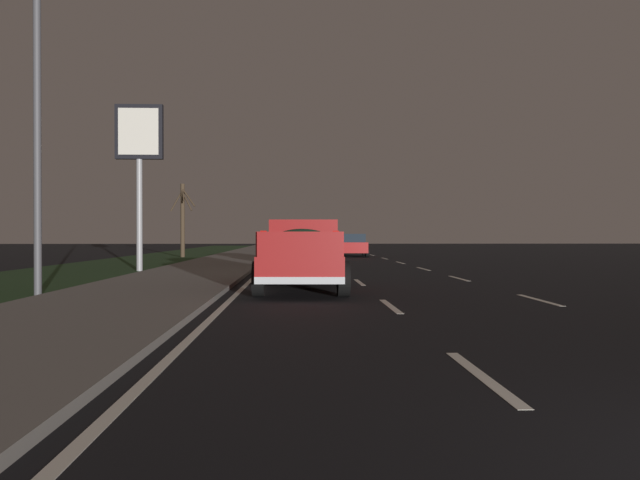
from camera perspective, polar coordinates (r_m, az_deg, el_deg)
ground at (r=29.97m, az=4.86°, el=-2.31°), size 144.00×144.00×0.00m
sidewalk_shoulder at (r=29.98m, az=-9.42°, el=-2.20°), size 108.00×4.00×0.12m
grass_verge at (r=31.02m, az=-18.63°, el=-2.24°), size 108.00×6.00×0.01m
lane_markings at (r=33.22m, az=-1.14°, el=-2.03°), size 108.12×7.04×0.01m
pickup_truck at (r=15.95m, az=-1.61°, el=-1.23°), size 5.49×2.41×1.87m
sedan_red at (r=40.95m, az=3.11°, el=-0.47°), size 4.45×2.11×1.54m
sedan_tan at (r=28.52m, az=-1.93°, el=-0.88°), size 4.45×2.10×1.54m
gas_price_sign at (r=25.50m, az=-16.82°, el=8.53°), size 0.27×1.90×6.72m
street_light_near at (r=16.28m, az=-24.40°, el=13.56°), size 0.36×1.97×8.64m
bare_tree_far at (r=40.50m, az=-12.92°, el=2.11°), size 1.30×1.85×4.84m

